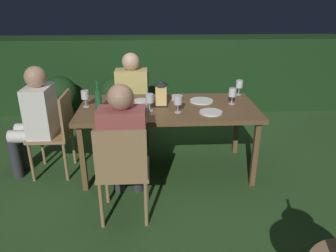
{
  "coord_description": "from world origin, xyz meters",
  "views": [
    {
      "loc": [
        -0.15,
        -3.1,
        1.8
      ],
      "look_at": [
        0.0,
        0.0,
        0.51
      ],
      "focal_mm": 34.55,
      "sensor_mm": 36.0,
      "label": 1
    }
  ],
  "objects_px": {
    "bowl_bread": "(177,98)",
    "person_in_mustard": "(132,97)",
    "chair_side_left_a": "(123,169)",
    "chair_head_near": "(57,130)",
    "wine_glass_b": "(85,96)",
    "wine_glass_d": "(178,101)",
    "bowl_dip": "(120,104)",
    "chair_side_right_a": "(133,103)",
    "wine_glass_a": "(150,99)",
    "wine_glass_c": "(232,93)",
    "bowl_salad": "(103,114)",
    "person_in_rust": "(124,141)",
    "dining_table": "(168,111)",
    "person_in_cream": "(35,117)",
    "plate_a": "(202,101)",
    "plate_b": "(122,98)",
    "potted_plant_by_hedge": "(61,97)",
    "lantern_centerpiece": "(161,92)",
    "plate_c": "(211,112)",
    "green_bottle_on_table": "(98,99)",
    "wine_glass_e": "(239,85)",
    "potted_plant_corner": "(117,98)",
    "bowl_olives": "(141,102)"
  },
  "relations": [
    {
      "from": "bowl_bread",
      "to": "person_in_mustard",
      "type": "bearing_deg",
      "value": 140.43
    },
    {
      "from": "chair_side_left_a",
      "to": "bowl_bread",
      "type": "distance_m",
      "value": 1.18
    },
    {
      "from": "chair_head_near",
      "to": "wine_glass_b",
      "type": "xyz_separation_m",
      "value": [
        0.32,
        0.03,
        0.36
      ]
    },
    {
      "from": "wine_glass_d",
      "to": "bowl_dip",
      "type": "distance_m",
      "value": 0.62
    },
    {
      "from": "chair_side_right_a",
      "to": "wine_glass_a",
      "type": "distance_m",
      "value": 1.03
    },
    {
      "from": "wine_glass_c",
      "to": "wine_glass_d",
      "type": "distance_m",
      "value": 0.62
    },
    {
      "from": "bowl_salad",
      "to": "person_in_rust",
      "type": "bearing_deg",
      "value": -59.7
    },
    {
      "from": "dining_table",
      "to": "wine_glass_d",
      "type": "distance_m",
      "value": 0.27
    },
    {
      "from": "person_in_cream",
      "to": "plate_a",
      "type": "relative_size",
      "value": 4.64
    },
    {
      "from": "wine_glass_d",
      "to": "plate_b",
      "type": "relative_size",
      "value": 0.76
    },
    {
      "from": "potted_plant_by_hedge",
      "to": "wine_glass_b",
      "type": "bearing_deg",
      "value": -64.99
    },
    {
      "from": "wine_glass_b",
      "to": "wine_glass_d",
      "type": "relative_size",
      "value": 1.0
    },
    {
      "from": "dining_table",
      "to": "lantern_centerpiece",
      "type": "xyz_separation_m",
      "value": [
        -0.07,
        0.02,
        0.2
      ]
    },
    {
      "from": "chair_head_near",
      "to": "wine_glass_d",
      "type": "height_order",
      "value": "wine_glass_d"
    },
    {
      "from": "chair_side_left_a",
      "to": "person_in_rust",
      "type": "xyz_separation_m",
      "value": [
        0.0,
        0.2,
        0.15
      ]
    },
    {
      "from": "chair_head_near",
      "to": "plate_b",
      "type": "relative_size",
      "value": 3.9
    },
    {
      "from": "plate_c",
      "to": "bowl_salad",
      "type": "relative_size",
      "value": 1.32
    },
    {
      "from": "dining_table",
      "to": "wine_glass_b",
      "type": "bearing_deg",
      "value": 178.23
    },
    {
      "from": "green_bottle_on_table",
      "to": "potted_plant_by_hedge",
      "type": "height_order",
      "value": "green_bottle_on_table"
    },
    {
      "from": "person_in_mustard",
      "to": "lantern_centerpiece",
      "type": "xyz_separation_m",
      "value": [
        0.33,
        -0.61,
        0.24
      ]
    },
    {
      "from": "chair_side_left_a",
      "to": "bowl_salad",
      "type": "height_order",
      "value": "chair_side_left_a"
    },
    {
      "from": "wine_glass_b",
      "to": "wine_glass_e",
      "type": "bearing_deg",
      "value": 11.41
    },
    {
      "from": "chair_side_left_a",
      "to": "green_bottle_on_table",
      "type": "bearing_deg",
      "value": 110.27
    },
    {
      "from": "person_in_cream",
      "to": "wine_glass_d",
      "type": "bearing_deg",
      "value": -7.45
    },
    {
      "from": "wine_glass_e",
      "to": "chair_head_near",
      "type": "bearing_deg",
      "value": -169.67
    },
    {
      "from": "chair_side_right_a",
      "to": "potted_plant_corner",
      "type": "xyz_separation_m",
      "value": [
        -0.27,
        0.57,
        -0.11
      ]
    },
    {
      "from": "chair_side_right_a",
      "to": "bowl_olives",
      "type": "bearing_deg",
      "value": -79.95
    },
    {
      "from": "person_in_cream",
      "to": "bowl_olives",
      "type": "xyz_separation_m",
      "value": [
        1.07,
        0.08,
        0.11
      ]
    },
    {
      "from": "wine_glass_e",
      "to": "plate_a",
      "type": "distance_m",
      "value": 0.52
    },
    {
      "from": "lantern_centerpiece",
      "to": "plate_a",
      "type": "xyz_separation_m",
      "value": [
        0.43,
        0.11,
        -0.14
      ]
    },
    {
      "from": "dining_table",
      "to": "green_bottle_on_table",
      "type": "height_order",
      "value": "green_bottle_on_table"
    },
    {
      "from": "person_in_mustard",
      "to": "person_in_cream",
      "type": "xyz_separation_m",
      "value": [
        -0.94,
        -0.63,
        0.0
      ]
    },
    {
      "from": "potted_plant_by_hedge",
      "to": "person_in_rust",
      "type": "bearing_deg",
      "value": -62.26
    },
    {
      "from": "bowl_olives",
      "to": "bowl_salad",
      "type": "height_order",
      "value": "bowl_salad"
    },
    {
      "from": "wine_glass_e",
      "to": "potted_plant_by_hedge",
      "type": "bearing_deg",
      "value": 155.53
    },
    {
      "from": "dining_table",
      "to": "chair_head_near",
      "type": "distance_m",
      "value": 1.16
    },
    {
      "from": "wine_glass_b",
      "to": "green_bottle_on_table",
      "type": "bearing_deg",
      "value": -33.15
    },
    {
      "from": "plate_a",
      "to": "bowl_dip",
      "type": "height_order",
      "value": "bowl_dip"
    },
    {
      "from": "chair_side_right_a",
      "to": "bowl_olives",
      "type": "xyz_separation_m",
      "value": [
        0.13,
        -0.74,
        0.26
      ]
    },
    {
      "from": "wine_glass_b",
      "to": "bowl_salad",
      "type": "height_order",
      "value": "wine_glass_b"
    },
    {
      "from": "lantern_centerpiece",
      "to": "plate_b",
      "type": "height_order",
      "value": "lantern_centerpiece"
    },
    {
      "from": "dining_table",
      "to": "chair_head_near",
      "type": "relative_size",
      "value": 2.06
    },
    {
      "from": "wine_glass_a",
      "to": "wine_glass_d",
      "type": "relative_size",
      "value": 1.0
    },
    {
      "from": "person_in_mustard",
      "to": "plate_c",
      "type": "height_order",
      "value": "person_in_mustard"
    },
    {
      "from": "wine_glass_a",
      "to": "potted_plant_by_hedge",
      "type": "height_order",
      "value": "wine_glass_a"
    },
    {
      "from": "dining_table",
      "to": "bowl_bread",
      "type": "bearing_deg",
      "value": 62.25
    },
    {
      "from": "bowl_salad",
      "to": "bowl_olives",
      "type": "bearing_deg",
      "value": 45.93
    },
    {
      "from": "wine_glass_c",
      "to": "bowl_salad",
      "type": "height_order",
      "value": "wine_glass_c"
    },
    {
      "from": "lantern_centerpiece",
      "to": "plate_a",
      "type": "relative_size",
      "value": 1.07
    },
    {
      "from": "chair_side_left_a",
      "to": "bowl_bread",
      "type": "bearing_deg",
      "value": 63.59
    }
  ]
}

